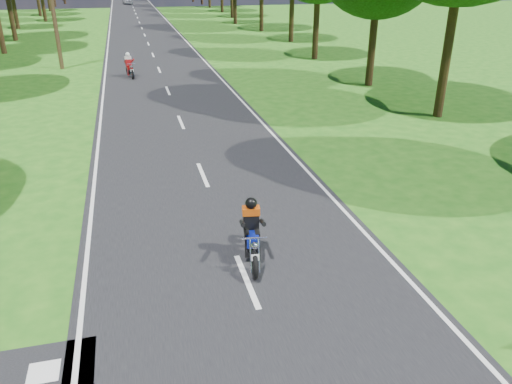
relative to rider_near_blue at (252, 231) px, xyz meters
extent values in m
plane|color=#1E5914|center=(-0.31, -2.78, -0.74)|extent=(160.00, 160.00, 0.00)
cube|color=black|center=(-0.31, 47.22, -0.73)|extent=(7.00, 140.00, 0.02)
cube|color=silver|center=(-0.31, -0.78, -0.72)|extent=(0.12, 2.00, 0.01)
cube|color=silver|center=(-0.31, 5.22, -0.72)|extent=(0.12, 2.00, 0.01)
cube|color=silver|center=(-0.31, 11.22, -0.72)|extent=(0.12, 2.00, 0.01)
cube|color=silver|center=(-0.31, 17.22, -0.72)|extent=(0.12, 2.00, 0.01)
cube|color=silver|center=(-0.31, 23.22, -0.72)|extent=(0.12, 2.00, 0.01)
cube|color=silver|center=(-0.31, 29.22, -0.72)|extent=(0.12, 2.00, 0.01)
cube|color=silver|center=(-0.31, 35.22, -0.72)|extent=(0.12, 2.00, 0.01)
cube|color=silver|center=(-0.31, 41.22, -0.72)|extent=(0.12, 2.00, 0.01)
cube|color=silver|center=(-0.31, 47.22, -0.72)|extent=(0.12, 2.00, 0.01)
cube|color=silver|center=(-0.31, 53.22, -0.72)|extent=(0.12, 2.00, 0.01)
cube|color=silver|center=(-0.31, 59.22, -0.72)|extent=(0.12, 2.00, 0.01)
cube|color=silver|center=(-0.31, 65.22, -0.72)|extent=(0.12, 2.00, 0.01)
cube|color=silver|center=(-0.31, 71.22, -0.72)|extent=(0.12, 2.00, 0.01)
cube|color=silver|center=(-0.31, 77.22, -0.72)|extent=(0.12, 2.00, 0.01)
cube|color=silver|center=(-0.31, 83.22, -0.72)|extent=(0.12, 2.00, 0.01)
cube|color=silver|center=(-0.31, 89.22, -0.72)|extent=(0.12, 2.00, 0.01)
cube|color=silver|center=(-0.31, 95.22, -0.72)|extent=(0.12, 2.00, 0.01)
cube|color=silver|center=(-3.61, 47.22, -0.72)|extent=(0.10, 140.00, 0.01)
cube|color=silver|center=(2.99, 47.22, -0.72)|extent=(0.10, 140.00, 0.01)
cube|color=silver|center=(-4.11, -2.48, -0.72)|extent=(0.50, 0.50, 0.01)
cylinder|color=black|center=(-11.56, 40.31, 1.46)|extent=(0.40, 0.40, 4.40)
cylinder|color=black|center=(-12.91, 49.99, 0.86)|extent=(0.40, 0.40, 3.20)
cylinder|color=black|center=(-11.06, 57.37, 0.87)|extent=(0.40, 0.40, 3.22)
cylinder|color=black|center=(-12.60, 65.13, 1.06)|extent=(0.40, 0.40, 3.61)
cylinder|color=black|center=(-12.25, 72.96, 0.59)|extent=(0.40, 0.40, 2.67)
cylinder|color=black|center=(10.76, 9.42, 1.54)|extent=(0.40, 0.40, 4.56)
cylinder|color=black|center=(10.62, 15.91, 1.01)|extent=(0.40, 0.40, 3.49)
cylinder|color=black|center=(10.76, 24.79, 1.10)|extent=(0.40, 0.40, 3.69)
cylinder|color=black|center=(11.86, 33.63, 1.13)|extent=(0.40, 0.40, 3.74)
cylinder|color=black|center=(11.41, 41.94, 1.58)|extent=(0.40, 0.40, 4.64)
cylinder|color=black|center=(10.24, 49.14, 0.71)|extent=(0.40, 0.40, 2.91)
cylinder|color=black|center=(11.46, 56.61, 1.20)|extent=(0.40, 0.40, 3.88)
cylinder|color=#382616|center=(-6.31, 25.22, 3.26)|extent=(0.26, 0.26, 8.00)
imported|color=silver|center=(-0.99, 84.72, -0.10)|extent=(1.93, 3.80, 1.24)
camera|label=1|loc=(-2.29, -9.30, 5.29)|focal=35.00mm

